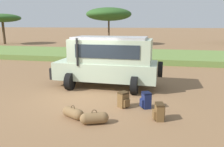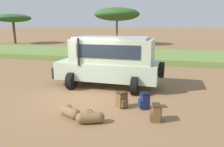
{
  "view_description": "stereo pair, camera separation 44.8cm",
  "coord_description": "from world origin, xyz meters",
  "px_view_note": "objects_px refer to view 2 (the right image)",
  "views": [
    {
      "loc": [
        2.97,
        -8.31,
        3.05
      ],
      "look_at": [
        1.11,
        0.43,
        1.0
      ],
      "focal_mm": 35.0,
      "sensor_mm": 36.0,
      "label": 1
    },
    {
      "loc": [
        3.4,
        -8.21,
        3.05
      ],
      "look_at": [
        1.11,
        0.43,
        1.0
      ],
      "focal_mm": 35.0,
      "sensor_mm": 36.0,
      "label": 2
    }
  ],
  "objects_px": {
    "backpack_cluster_center": "(156,113)",
    "acacia_tree_far_left": "(13,18)",
    "duffel_bag_soft_canvas": "(90,118)",
    "acacia_tree_left_mid": "(117,14)",
    "safari_vehicle": "(110,61)",
    "duffel_bag_low_black_case": "(70,112)",
    "backpack_near_rear_wheel": "(144,101)",
    "backpack_beside_front_wheel": "(122,100)"
  },
  "relations": [
    {
      "from": "acacia_tree_left_mid",
      "to": "backpack_cluster_center",
      "type": "bearing_deg",
      "value": -73.68
    },
    {
      "from": "safari_vehicle",
      "to": "backpack_cluster_center",
      "type": "relative_size",
      "value": 9.61
    },
    {
      "from": "duffel_bag_low_black_case",
      "to": "acacia_tree_left_mid",
      "type": "height_order",
      "value": "acacia_tree_left_mid"
    },
    {
      "from": "safari_vehicle",
      "to": "duffel_bag_low_black_case",
      "type": "distance_m",
      "value": 4.08
    },
    {
      "from": "backpack_near_rear_wheel",
      "to": "backpack_beside_front_wheel",
      "type": "bearing_deg",
      "value": -174.04
    },
    {
      "from": "duffel_bag_soft_canvas",
      "to": "acacia_tree_far_left",
      "type": "xyz_separation_m",
      "value": [
        -21.09,
        23.29,
        3.67
      ]
    },
    {
      "from": "duffel_bag_low_black_case",
      "to": "duffel_bag_soft_canvas",
      "type": "xyz_separation_m",
      "value": [
        0.8,
        -0.26,
        0.01
      ]
    },
    {
      "from": "acacia_tree_left_mid",
      "to": "acacia_tree_far_left",
      "type": "bearing_deg",
      "value": -171.15
    },
    {
      "from": "acacia_tree_far_left",
      "to": "duffel_bag_soft_canvas",
      "type": "bearing_deg",
      "value": -47.83
    },
    {
      "from": "duffel_bag_soft_canvas",
      "to": "backpack_near_rear_wheel",
      "type": "bearing_deg",
      "value": 47.86
    },
    {
      "from": "duffel_bag_soft_canvas",
      "to": "acacia_tree_far_left",
      "type": "relative_size",
      "value": 0.15
    },
    {
      "from": "duffel_bag_soft_canvas",
      "to": "acacia_tree_far_left",
      "type": "bearing_deg",
      "value": 132.17
    },
    {
      "from": "acacia_tree_far_left",
      "to": "acacia_tree_left_mid",
      "type": "height_order",
      "value": "acacia_tree_left_mid"
    },
    {
      "from": "safari_vehicle",
      "to": "backpack_cluster_center",
      "type": "distance_m",
      "value": 4.38
    },
    {
      "from": "acacia_tree_left_mid",
      "to": "duffel_bag_low_black_case",
      "type": "bearing_deg",
      "value": -79.84
    },
    {
      "from": "duffel_bag_soft_canvas",
      "to": "acacia_tree_left_mid",
      "type": "distance_m",
      "value": 26.62
    },
    {
      "from": "duffel_bag_low_black_case",
      "to": "backpack_near_rear_wheel",
      "type": "bearing_deg",
      "value": 31.29
    },
    {
      "from": "duffel_bag_low_black_case",
      "to": "duffel_bag_soft_canvas",
      "type": "relative_size",
      "value": 0.96
    },
    {
      "from": "duffel_bag_low_black_case",
      "to": "acacia_tree_far_left",
      "type": "xyz_separation_m",
      "value": [
        -20.29,
        23.03,
        3.67
      ]
    },
    {
      "from": "safari_vehicle",
      "to": "backpack_beside_front_wheel",
      "type": "distance_m",
      "value": 3.02
    },
    {
      "from": "backpack_near_rear_wheel",
      "to": "acacia_tree_far_left",
      "type": "xyz_separation_m",
      "value": [
        -22.59,
        21.64,
        3.56
      ]
    },
    {
      "from": "backpack_cluster_center",
      "to": "acacia_tree_left_mid",
      "type": "distance_m",
      "value": 26.41
    },
    {
      "from": "backpack_near_rear_wheel",
      "to": "duffel_bag_soft_canvas",
      "type": "bearing_deg",
      "value": -132.14
    },
    {
      "from": "duffel_bag_soft_canvas",
      "to": "acacia_tree_left_mid",
      "type": "xyz_separation_m",
      "value": [
        -5.37,
        25.73,
        4.18
      ]
    },
    {
      "from": "duffel_bag_soft_canvas",
      "to": "acacia_tree_left_mid",
      "type": "bearing_deg",
      "value": 101.78
    },
    {
      "from": "duffel_bag_soft_canvas",
      "to": "safari_vehicle",
      "type": "bearing_deg",
      "value": 96.85
    },
    {
      "from": "backpack_cluster_center",
      "to": "duffel_bag_soft_canvas",
      "type": "relative_size",
      "value": 0.64
    },
    {
      "from": "duffel_bag_low_black_case",
      "to": "acacia_tree_far_left",
      "type": "distance_m",
      "value": 30.91
    },
    {
      "from": "backpack_cluster_center",
      "to": "duffel_bag_soft_canvas",
      "type": "distance_m",
      "value": 2.08
    },
    {
      "from": "backpack_near_rear_wheel",
      "to": "backpack_cluster_center",
      "type": "bearing_deg",
      "value": -63.95
    },
    {
      "from": "backpack_cluster_center",
      "to": "acacia_tree_far_left",
      "type": "bearing_deg",
      "value": 135.58
    },
    {
      "from": "safari_vehicle",
      "to": "duffel_bag_soft_canvas",
      "type": "height_order",
      "value": "safari_vehicle"
    },
    {
      "from": "acacia_tree_far_left",
      "to": "acacia_tree_left_mid",
      "type": "xyz_separation_m",
      "value": [
        15.72,
        2.45,
        0.52
      ]
    },
    {
      "from": "backpack_near_rear_wheel",
      "to": "acacia_tree_left_mid",
      "type": "distance_m",
      "value": 25.37
    },
    {
      "from": "backpack_beside_front_wheel",
      "to": "backpack_cluster_center",
      "type": "relative_size",
      "value": 1.05
    },
    {
      "from": "backpack_near_rear_wheel",
      "to": "acacia_tree_left_mid",
      "type": "height_order",
      "value": "acacia_tree_left_mid"
    },
    {
      "from": "safari_vehicle",
      "to": "acacia_tree_left_mid",
      "type": "xyz_separation_m",
      "value": [
        -4.87,
        21.57,
        3.07
      ]
    },
    {
      "from": "backpack_cluster_center",
      "to": "acacia_tree_far_left",
      "type": "distance_m",
      "value": 32.48
    },
    {
      "from": "duffel_bag_low_black_case",
      "to": "acacia_tree_far_left",
      "type": "bearing_deg",
      "value": 131.38
    },
    {
      "from": "backpack_cluster_center",
      "to": "backpack_beside_front_wheel",
      "type": "bearing_deg",
      "value": 145.99
    },
    {
      "from": "safari_vehicle",
      "to": "duffel_bag_low_black_case",
      "type": "bearing_deg",
      "value": -94.4
    },
    {
      "from": "duffel_bag_low_black_case",
      "to": "backpack_beside_front_wheel",
      "type": "bearing_deg",
      "value": 41.66
    }
  ]
}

